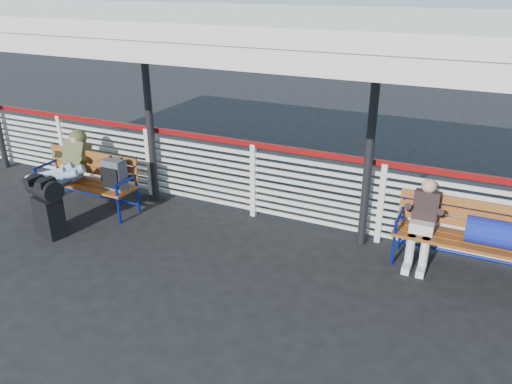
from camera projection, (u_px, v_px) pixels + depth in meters
The scene contains 8 objects.
ground at pixel (189, 273), 6.46m from camera, with size 60.00×60.00×0.00m, color black.
fence at pixel (253, 177), 7.78m from camera, with size 12.08×0.08×1.24m.
canopy at pixel (215, 21), 5.99m from camera, with size 12.60×3.60×3.16m.
luggage_stack at pixel (47, 205), 7.23m from camera, with size 0.61×0.43×0.91m.
bench_left at pixel (97, 175), 8.03m from camera, with size 1.80×0.56×0.95m.
bench_right at pixel (479, 232), 6.25m from camera, with size 1.80×0.56×0.92m.
traveler_man at pixel (63, 170), 7.84m from camera, with size 0.94×1.64×0.77m.
companion_person at pixel (423, 222), 6.49m from camera, with size 0.32×0.66×1.15m.
Camera 1 is at (3.18, -4.61, 3.50)m, focal length 35.00 mm.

